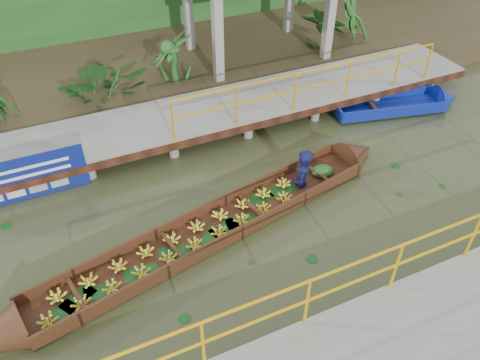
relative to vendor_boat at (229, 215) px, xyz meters
name	(u,v)px	position (x,y,z in m)	size (l,w,h in m)	color
ground	(260,213)	(0.73, 0.05, -0.26)	(80.00, 80.00, 0.00)	#2F351A
land_strip	(156,61)	(0.73, 7.55, -0.04)	(30.00, 8.00, 0.45)	#302418
far_dock	(202,115)	(0.75, 3.47, 0.21)	(16.00, 2.06, 1.66)	slate
near_dock	(444,353)	(1.73, -4.15, 0.04)	(18.00, 2.40, 1.73)	slate
vendor_boat	(229,215)	(0.00, 0.00, 0.00)	(9.31, 2.82, 2.19)	#351C0E
moored_blue_boat	(417,103)	(6.66, 2.09, -0.11)	(3.74, 1.70, 0.86)	navy
blue_banner	(3,184)	(-4.03, 2.53, 0.29)	(3.42, 0.04, 1.07)	navy
tropical_plants	(168,62)	(0.51, 5.35, 0.93)	(14.18, 1.18, 1.48)	#164617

